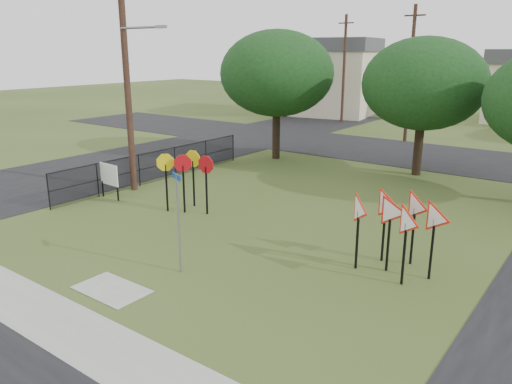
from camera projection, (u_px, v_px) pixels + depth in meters
ground at (177, 260)px, 15.08m from camera, size 140.00×140.00×0.00m
sidewalk at (50, 318)px, 11.84m from camera, size 30.00×1.60×0.02m
street_left at (155, 157)px, 29.68m from camera, size 8.00×50.00×0.02m
street_far at (412, 154)px, 30.48m from camera, size 60.00×8.00×0.02m
curb_pad at (112, 290)px, 13.23m from camera, size 2.00×1.20×0.02m
street_name_sign at (178, 217)px, 13.86m from camera, size 0.55×0.27×2.89m
stop_sign_cluster at (187, 168)px, 19.27m from camera, size 2.12×1.47×2.32m
yield_sign_cluster at (398, 215)px, 13.92m from camera, size 2.83×1.98×2.30m
info_board at (109, 176)px, 21.10m from camera, size 1.21×0.11×1.51m
utility_pole_main at (127, 72)px, 21.27m from camera, size 3.55×0.33×10.00m
far_pole_a at (410, 74)px, 33.46m from camera, size 1.40×0.24×9.00m
far_pole_c at (344, 68)px, 42.68m from camera, size 1.40×0.24×9.00m
fence_run at (158, 165)px, 24.05m from camera, size 0.05×11.55×1.50m
house_left at (325, 76)px, 48.33m from camera, size 10.58×8.88×7.20m
tree_near_left at (277, 74)px, 27.98m from camera, size 6.40×6.40×7.27m
tree_near_mid at (424, 84)px, 24.24m from camera, size 6.00×6.00×6.80m
tree_far_left at (286, 61)px, 45.98m from camera, size 6.80×6.80×7.73m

